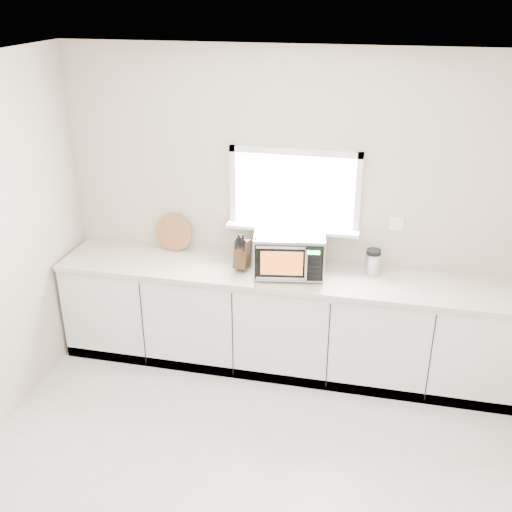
# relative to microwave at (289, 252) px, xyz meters

# --- Properties ---
(back_wall) EXTENTS (4.00, 0.17, 2.70)m
(back_wall) POSITION_rel_microwave_xyz_m (-0.01, 0.29, 0.25)
(back_wall) COLOR beige
(back_wall) RESTS_ON ground
(cabinets) EXTENTS (3.92, 0.60, 0.88)m
(cabinets) POSITION_rel_microwave_xyz_m (-0.01, -0.00, -0.67)
(cabinets) COLOR silver
(cabinets) RESTS_ON ground
(countertop) EXTENTS (3.92, 0.64, 0.04)m
(countertop) POSITION_rel_microwave_xyz_m (-0.01, -0.01, -0.21)
(countertop) COLOR beige
(countertop) RESTS_ON cabinets
(microwave) EXTENTS (0.63, 0.52, 0.36)m
(microwave) POSITION_rel_microwave_xyz_m (0.00, 0.00, 0.00)
(microwave) COLOR black
(microwave) RESTS_ON countertop
(knife_block) EXTENTS (0.12, 0.23, 0.33)m
(knife_block) POSITION_rel_microwave_xyz_m (-0.39, -0.01, -0.05)
(knife_block) COLOR #482E19
(knife_block) RESTS_ON countertop
(cutting_board) EXTENTS (0.34, 0.08, 0.34)m
(cutting_board) POSITION_rel_microwave_xyz_m (-1.08, 0.24, -0.02)
(cutting_board) COLOR #975A3A
(cutting_board) RESTS_ON countertop
(coffee_grinder) EXTENTS (0.14, 0.14, 0.22)m
(coffee_grinder) POSITION_rel_microwave_xyz_m (0.68, 0.14, -0.08)
(coffee_grinder) COLOR silver
(coffee_grinder) RESTS_ON countertop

